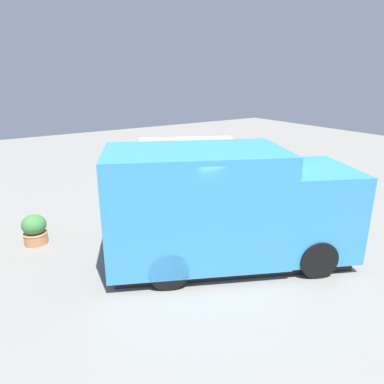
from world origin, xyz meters
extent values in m
plane|color=gray|center=(0.00, 0.00, 0.00)|extent=(40.00, 40.00, 0.00)
cube|color=#368CCE|center=(0.72, 0.11, 1.42)|extent=(4.28, 3.53, 2.39)
cube|color=#368CCE|center=(-1.69, 1.26, 1.18)|extent=(2.32, 2.53, 1.91)
cube|color=black|center=(-2.39, 1.59, 1.52)|extent=(0.76, 1.55, 0.73)
cube|color=black|center=(0.25, -0.86, 1.56)|extent=(1.86, 0.91, 0.84)
cube|color=white|center=(0.13, -1.12, 2.57)|extent=(2.28, 1.51, 0.03)
cube|color=black|center=(-0.01, 0.45, 0.11)|extent=(5.30, 3.72, 0.23)
cylinder|color=black|center=(-1.09, 2.02, 0.41)|extent=(0.84, 0.55, 0.82)
cylinder|color=black|center=(-1.91, 0.31, 0.41)|extent=(0.84, 0.55, 0.82)
cylinder|color=black|center=(1.73, 0.68, 0.41)|extent=(0.84, 0.55, 0.82)
cylinder|color=black|center=(0.91, -1.04, 0.41)|extent=(0.84, 0.55, 0.82)
ellipsoid|color=black|center=(-3.48, -3.26, 0.06)|extent=(0.65, 0.61, 0.12)
cube|color=black|center=(-3.26, -3.27, 0.06)|extent=(0.37, 0.24, 0.11)
cube|color=black|center=(-3.34, -3.09, 0.06)|extent=(0.37, 0.24, 0.11)
cube|color=#AD242C|center=(-3.48, -3.26, 0.38)|extent=(0.40, 0.33, 0.51)
sphere|color=beige|center=(-3.48, -3.26, 0.74)|extent=(0.23, 0.23, 0.23)
sphere|color=#503511|center=(-3.48, -3.26, 0.77)|extent=(0.23, 0.23, 0.23)
cube|color=#AD242C|center=(-3.31, -3.30, 0.45)|extent=(0.35, 0.22, 0.27)
cube|color=#AD242C|center=(-3.39, -3.11, 0.45)|extent=(0.35, 0.22, 0.27)
cylinder|color=tan|center=(-3.20, -3.14, 0.37)|extent=(0.35, 0.28, 0.09)
cube|color=orange|center=(-3.20, -3.14, 0.39)|extent=(0.28, 0.22, 0.02)
cylinder|color=gray|center=(-4.12, -1.84, 0.18)|extent=(0.36, 0.36, 0.36)
torus|color=gray|center=(-4.12, -1.84, 0.35)|extent=(0.39, 0.39, 0.04)
ellipsoid|color=#24723B|center=(-4.12, -1.84, 0.52)|extent=(0.43, 0.43, 0.37)
sphere|color=#D33A9A|center=(-4.13, -2.00, 0.60)|extent=(0.09, 0.09, 0.09)
sphere|color=#D63385|center=(-4.08, -2.01, 0.55)|extent=(0.06, 0.06, 0.06)
sphere|color=#E0368E|center=(-4.25, -1.79, 0.63)|extent=(0.08, 0.08, 0.08)
sphere|color=#DF4084|center=(-4.03, -1.96, 0.61)|extent=(0.06, 0.06, 0.06)
sphere|color=#D5498F|center=(-4.18, -1.97, 0.61)|extent=(0.08, 0.08, 0.08)
sphere|color=#EB4D89|center=(-4.06, -1.70, 0.62)|extent=(0.05, 0.05, 0.05)
cylinder|color=#C07A52|center=(3.53, -2.90, 0.15)|extent=(0.56, 0.56, 0.29)
torus|color=#C17652|center=(3.53, -2.90, 0.28)|extent=(0.59, 0.59, 0.04)
ellipsoid|color=#407E3E|center=(3.53, -2.90, 0.51)|extent=(0.59, 0.59, 0.50)
sphere|color=#F84892|center=(3.46, -3.06, 0.67)|extent=(0.07, 0.07, 0.07)
sphere|color=#ED3398|center=(3.62, -2.74, 0.66)|extent=(0.08, 0.08, 0.08)
sphere|color=#F93F8B|center=(3.53, -3.08, 0.67)|extent=(0.06, 0.06, 0.06)
sphere|color=#E73898|center=(3.55, -2.72, 0.67)|extent=(0.06, 0.06, 0.06)
sphere|color=#F94589|center=(3.70, -2.76, 0.61)|extent=(0.05, 0.05, 0.05)
camera|label=1|loc=(4.77, 6.09, 4.08)|focal=33.40mm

